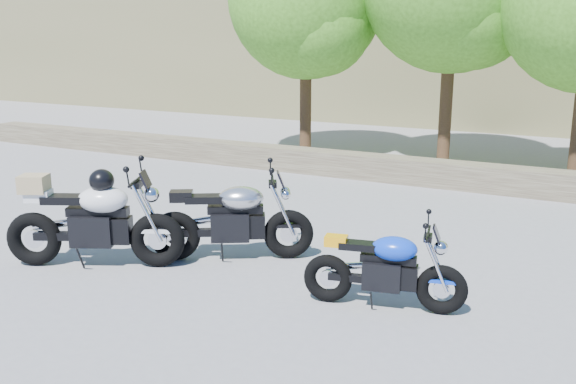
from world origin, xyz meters
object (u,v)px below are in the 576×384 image
object	(u,v)px
silver_bike	(233,221)
white_bike	(93,219)
backpack	(401,259)
blue_bike	(385,270)

from	to	relation	value
silver_bike	white_bike	distance (m)	1.79
backpack	white_bike	bearing A→B (deg)	-135.97
white_bike	blue_bike	world-z (taller)	white_bike
silver_bike	white_bike	bearing A→B (deg)	-174.71
silver_bike	white_bike	size ratio (longest dim) A/B	0.90
silver_bike	backpack	bearing A→B (deg)	-16.65
white_bike	blue_bike	xyz separation A→B (m)	(3.75, 0.46, -0.19)
blue_bike	backpack	world-z (taller)	blue_bike
white_bike	backpack	xyz separation A→B (m)	(3.60, 1.56, -0.45)
silver_bike	blue_bike	xyz separation A→B (m)	(2.30, -0.58, -0.09)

